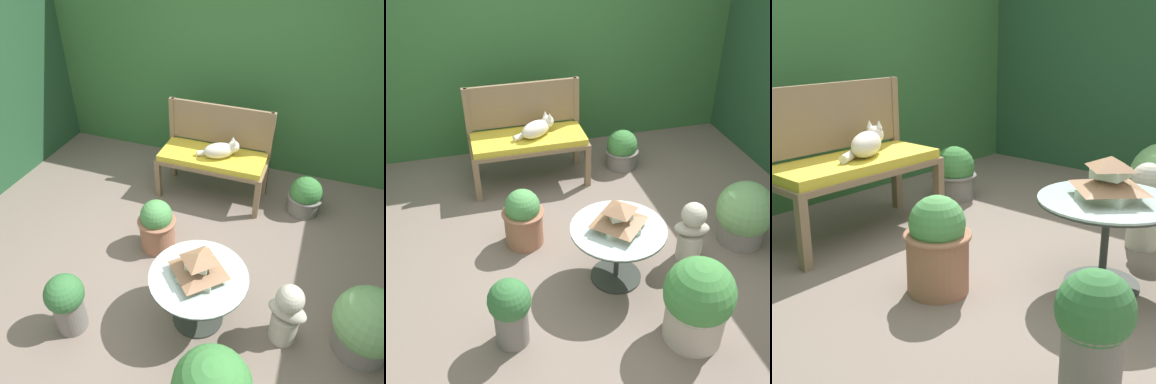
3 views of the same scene
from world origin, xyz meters
TOP-DOWN VIEW (x-y plane):
  - ground at (0.00, 0.00)m, footprint 30.00×30.00m
  - garden_bench at (-0.12, 1.13)m, footprint 1.22×0.53m
  - bench_backrest at (-0.12, 1.38)m, footprint 1.22×0.06m
  - cat at (-0.02, 1.11)m, footprint 0.46×0.32m
  - patio_table at (0.29, -0.54)m, footprint 0.77×0.77m
  - pagoda_birdhouse at (0.29, -0.54)m, footprint 0.36×0.36m
  - garden_bust at (0.98, -0.48)m, footprint 0.33×0.24m
  - potted_plant_bench_left at (0.95, 1.19)m, footprint 0.38×0.38m
  - potted_plant_table_near at (-0.36, 0.12)m, footprint 0.38×0.38m
  - potted_plant_hedge_corner at (-0.64, -0.96)m, footprint 0.31×0.31m

SIDE VIEW (x-z plane):
  - ground at x=0.00m, z-range 0.00..0.00m
  - potted_plant_bench_left at x=0.95m, z-range -0.01..0.43m
  - potted_plant_table_near at x=-0.36m, z-range -0.01..0.55m
  - garden_bust at x=0.98m, z-range 0.00..0.58m
  - potted_plant_hedge_corner at x=-0.64m, z-range 0.03..0.59m
  - patio_table at x=0.29m, z-range 0.15..0.67m
  - garden_bench at x=-0.12m, z-range 0.20..0.75m
  - pagoda_birdhouse at x=0.29m, z-range 0.50..0.74m
  - cat at x=-0.02m, z-range 0.53..0.76m
  - bench_backrest at x=-0.12m, z-range 0.22..1.26m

